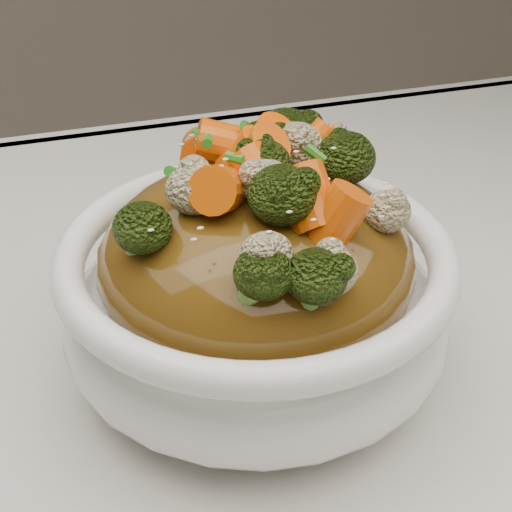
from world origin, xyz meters
name	(u,v)px	position (x,y,z in m)	size (l,w,h in m)	color
tablecloth	(289,448)	(0.00, 0.00, 0.73)	(1.20, 0.80, 0.04)	silver
bowl	(256,304)	(0.00, 0.05, 0.79)	(0.21, 0.21, 0.08)	white
sauce_base	(256,261)	(0.00, 0.05, 0.82)	(0.17, 0.17, 0.09)	#55370E
carrots	(256,156)	(0.00, 0.05, 0.88)	(0.17, 0.17, 0.05)	#E65907
broccoli	(256,158)	(0.00, 0.05, 0.88)	(0.17, 0.17, 0.04)	black
cauliflower	(256,162)	(0.00, 0.05, 0.88)	(0.17, 0.17, 0.04)	#CEBD8C
scallions	(256,155)	(0.00, 0.05, 0.88)	(0.13, 0.13, 0.02)	#22741A
sesame_seeds	(256,155)	(0.00, 0.05, 0.88)	(0.15, 0.15, 0.01)	beige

